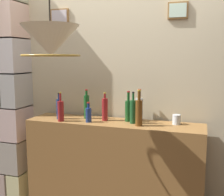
{
  "coord_description": "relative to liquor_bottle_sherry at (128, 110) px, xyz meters",
  "views": [
    {
      "loc": [
        0.84,
        -1.8,
        1.74
      ],
      "look_at": [
        0.0,
        0.76,
        1.35
      ],
      "focal_mm": 44.66,
      "sensor_mm": 36.0,
      "label": 1
    }
  ],
  "objects": [
    {
      "name": "panelled_rear_partition",
      "position": [
        -0.13,
        0.21,
        0.26
      ],
      "size": [
        3.21,
        0.15,
        2.79
      ],
      "color": "beige",
      "rests_on": "ground"
    },
    {
      "name": "liquor_bottle_vodka",
      "position": [
        -0.46,
        -0.0,
        0.01
      ],
      "size": [
        0.06,
        0.06,
        0.31
      ],
      "color": "#1B5222",
      "rests_on": "bar_shelf_unit"
    },
    {
      "name": "liquor_bottle_vermouth",
      "position": [
        0.09,
        0.09,
        0.01
      ],
      "size": [
        0.08,
        0.08,
        0.32
      ],
      "color": "silver",
      "rests_on": "bar_shelf_unit"
    },
    {
      "name": "liquor_bottle_sherry",
      "position": [
        0.0,
        0.0,
        0.0
      ],
      "size": [
        0.07,
        0.07,
        0.31
      ],
      "color": "#1A4D20",
      "rests_on": "bar_shelf_unit"
    },
    {
      "name": "glass_tumbler_rocks",
      "position": [
        0.48,
        0.02,
        -0.07
      ],
      "size": [
        0.08,
        0.08,
        0.1
      ],
      "color": "silver",
      "rests_on": "bar_shelf_unit"
    },
    {
      "name": "liquor_bottle_whiskey",
      "position": [
        -0.37,
        -0.16,
        -0.04
      ],
      "size": [
        0.06,
        0.06,
        0.2
      ],
      "color": "navy",
      "rests_on": "bar_shelf_unit"
    },
    {
      "name": "bar_shelf_unit",
      "position": [
        -0.13,
        -0.07,
        -0.67
      ],
      "size": [
        1.79,
        0.42,
        1.1
      ],
      "primitive_type": "cube",
      "color": "olive",
      "rests_on": "ground"
    },
    {
      "name": "liquor_bottle_brandy",
      "position": [
        0.07,
        -0.07,
        0.0
      ],
      "size": [
        0.06,
        0.06,
        0.31
      ],
      "color": "#1B4D26",
      "rests_on": "bar_shelf_unit"
    },
    {
      "name": "liquor_bottle_scotch",
      "position": [
        -0.65,
        -0.21,
        -0.01
      ],
      "size": [
        0.06,
        0.06,
        0.3
      ],
      "color": "maroon",
      "rests_on": "bar_shelf_unit"
    },
    {
      "name": "liquor_bottle_rum",
      "position": [
        -0.24,
        -0.04,
        0.0
      ],
      "size": [
        0.06,
        0.06,
        0.29
      ],
      "color": "maroon",
      "rests_on": "bar_shelf_unit"
    },
    {
      "name": "stone_pillar",
      "position": [
        -1.43,
        0.04,
        0.17
      ],
      "size": [
        0.39,
        0.4,
        2.72
      ],
      "color": "#AA948C",
      "rests_on": "ground"
    },
    {
      "name": "pendant_lamp",
      "position": [
        -0.43,
        -0.75,
        0.65
      ],
      "size": [
        0.46,
        0.46,
        0.6
      ],
      "color": "#EFE5C6"
    },
    {
      "name": "liquor_bottle_rye",
      "position": [
        0.14,
        -0.15,
        0.02
      ],
      "size": [
        0.07,
        0.07,
        0.34
      ],
      "color": "brown",
      "rests_on": "bar_shelf_unit"
    },
    {
      "name": "liquor_bottle_tequila",
      "position": [
        -0.72,
        -0.12,
        -0.01
      ],
      "size": [
        0.06,
        0.06,
        0.28
      ],
      "color": "navy",
      "rests_on": "bar_shelf_unit"
    }
  ]
}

